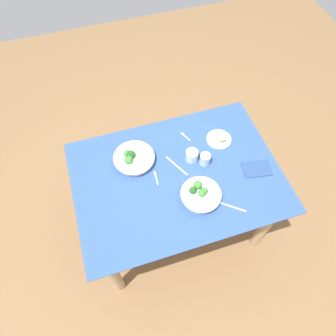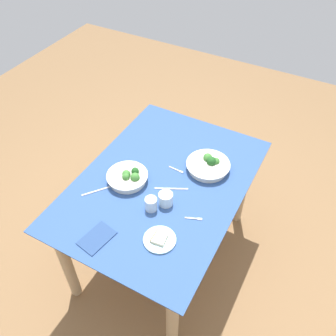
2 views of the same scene
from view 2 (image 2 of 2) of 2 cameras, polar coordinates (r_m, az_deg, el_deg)
ground_plane at (r=2.80m, az=-0.77°, el=-12.95°), size 6.00×6.00×0.00m
dining_table at (r=2.28m, az=-0.93°, el=-4.32°), size 1.33×0.95×0.76m
broccoli_bowl_far at (r=2.26m, az=6.37°, el=0.42°), size 0.27×0.27×0.09m
broccoli_bowl_near at (r=2.19m, az=-6.30°, el=-1.46°), size 0.25×0.25×0.09m
bread_side_plate at (r=1.92m, az=-1.33°, el=-11.13°), size 0.17×0.17×0.03m
water_glass_center at (r=2.05m, az=-0.36°, el=-4.87°), size 0.08×0.08×0.08m
water_glass_side at (r=2.03m, az=-2.68°, el=-5.66°), size 0.07×0.07×0.08m
fork_by_far_bowl at (r=2.02m, az=4.17°, el=-7.92°), size 0.05×0.09×0.00m
fork_by_near_bowl at (r=2.26m, az=1.37°, el=-0.29°), size 0.02×0.10×0.00m
table_knife_left at (r=2.18m, az=-11.08°, el=-3.53°), size 0.15×0.12×0.00m
table_knife_right at (r=2.15m, az=0.52°, el=-3.27°), size 0.10×0.18×0.00m
napkin_folded_upper at (r=1.97m, az=-11.11°, el=-10.74°), size 0.20×0.15×0.01m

